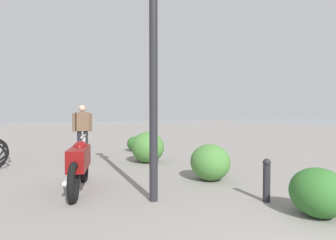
% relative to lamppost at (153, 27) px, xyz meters
% --- Properties ---
extents(lamppost, '(0.98, 0.28, 4.43)m').
position_rel_lamppost_xyz_m(lamppost, '(0.00, 0.00, 0.00)').
color(lamppost, '#232328').
rests_on(lamppost, ground).
extents(motorcycle, '(2.11, 0.77, 1.06)m').
position_rel_lamppost_xyz_m(motorcycle, '(1.27, 1.00, -2.41)').
color(motorcycle, black).
rests_on(motorcycle, ground).
extents(pedestrian, '(0.24, 0.62, 1.71)m').
position_rel_lamppost_xyz_m(pedestrian, '(5.04, 0.27, -1.92)').
color(pedestrian, black).
rests_on(pedestrian, ground).
extents(bollard_near, '(0.13, 0.13, 0.72)m').
position_rel_lamppost_xyz_m(bollard_near, '(-0.89, -1.66, -2.53)').
color(bollard_near, '#232328').
rests_on(bollard_near, ground).
extents(bollard_mid, '(0.13, 0.13, 0.70)m').
position_rel_lamppost_xyz_m(bollard_mid, '(3.83, -1.20, -2.54)').
color(bollard_mid, '#232328').
rests_on(bollard_mid, ground).
extents(shrub_low, '(1.06, 0.95, 0.90)m').
position_rel_lamppost_xyz_m(shrub_low, '(3.38, -1.30, -2.46)').
color(shrub_low, '#477F38').
rests_on(shrub_low, ground).
extents(shrub_round, '(0.93, 0.84, 0.79)m').
position_rel_lamppost_xyz_m(shrub_round, '(0.76, -1.68, -2.52)').
color(shrub_round, '#477F38').
rests_on(shrub_round, ground).
extents(shrub_wide, '(0.65, 0.59, 0.55)m').
position_rel_lamppost_xyz_m(shrub_wide, '(5.82, -1.80, -2.63)').
color(shrub_wide, '#2D6628').
rests_on(shrub_wide, ground).
extents(shrub_tall, '(0.83, 0.74, 0.70)m').
position_rel_lamppost_xyz_m(shrub_tall, '(-1.72, -1.81, -2.56)').
color(shrub_tall, '#2D6628').
rests_on(shrub_tall, ground).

